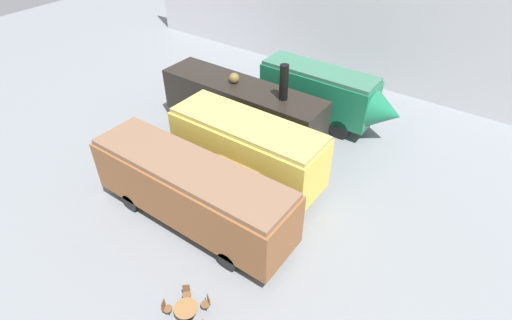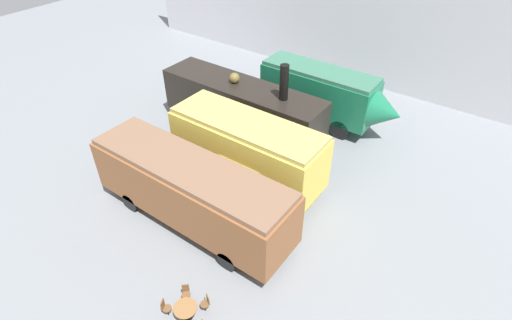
{
  "view_description": "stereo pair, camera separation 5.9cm",
  "coord_description": "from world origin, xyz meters",
  "px_view_note": "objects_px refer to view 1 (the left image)",
  "views": [
    {
      "loc": [
        9.6,
        -12.64,
        14.53
      ],
      "look_at": [
        -0.14,
        1.0,
        1.6
      ],
      "focal_mm": 28.0,
      "sensor_mm": 36.0,
      "label": 1
    },
    {
      "loc": [
        9.64,
        -12.6,
        14.53
      ],
      "look_at": [
        -0.14,
        1.0,
        1.6
      ],
      "focal_mm": 28.0,
      "sensor_mm": 36.0,
      "label": 2
    }
  ],
  "objects_px": {
    "steam_locomotive": "(242,104)",
    "visitor_person": "(230,192)",
    "passenger_coach_wooden": "(191,189)",
    "cafe_table_near": "(186,310)",
    "passenger_coach_vintage": "(247,147)",
    "cafe_chair_0": "(207,302)",
    "streamlined_locomotive": "(327,93)"
  },
  "relations": [
    {
      "from": "streamlined_locomotive",
      "to": "passenger_coach_vintage",
      "type": "relative_size",
      "value": 1.12
    },
    {
      "from": "visitor_person",
      "to": "cafe_table_near",
      "type": "bearing_deg",
      "value": -66.51
    },
    {
      "from": "steam_locomotive",
      "to": "passenger_coach_vintage",
      "type": "bearing_deg",
      "value": -49.74
    },
    {
      "from": "steam_locomotive",
      "to": "visitor_person",
      "type": "xyz_separation_m",
      "value": [
        3.67,
        -5.92,
        -1.11
      ]
    },
    {
      "from": "streamlined_locomotive",
      "to": "cafe_table_near",
      "type": "height_order",
      "value": "streamlined_locomotive"
    },
    {
      "from": "passenger_coach_vintage",
      "to": "cafe_table_near",
      "type": "distance_m",
      "value": 8.69
    },
    {
      "from": "cafe_chair_0",
      "to": "visitor_person",
      "type": "bearing_deg",
      "value": -121.23
    },
    {
      "from": "steam_locomotive",
      "to": "passenger_coach_wooden",
      "type": "height_order",
      "value": "steam_locomotive"
    },
    {
      "from": "steam_locomotive",
      "to": "cafe_table_near",
      "type": "height_order",
      "value": "steam_locomotive"
    },
    {
      "from": "passenger_coach_vintage",
      "to": "visitor_person",
      "type": "relative_size",
      "value": 4.9
    },
    {
      "from": "cafe_chair_0",
      "to": "visitor_person",
      "type": "height_order",
      "value": "visitor_person"
    },
    {
      "from": "streamlined_locomotive",
      "to": "cafe_chair_0",
      "type": "relative_size",
      "value": 10.7
    },
    {
      "from": "passenger_coach_vintage",
      "to": "passenger_coach_wooden",
      "type": "height_order",
      "value": "passenger_coach_vintage"
    },
    {
      "from": "streamlined_locomotive",
      "to": "passenger_coach_wooden",
      "type": "height_order",
      "value": "streamlined_locomotive"
    },
    {
      "from": "passenger_coach_vintage",
      "to": "visitor_person",
      "type": "xyz_separation_m",
      "value": [
        0.36,
        -2.02,
        -1.45
      ]
    },
    {
      "from": "steam_locomotive",
      "to": "passenger_coach_vintage",
      "type": "relative_size",
      "value": 1.31
    },
    {
      "from": "passenger_coach_vintage",
      "to": "visitor_person",
      "type": "distance_m",
      "value": 2.51
    },
    {
      "from": "steam_locomotive",
      "to": "cafe_chair_0",
      "type": "bearing_deg",
      "value": -59.13
    },
    {
      "from": "cafe_table_near",
      "to": "steam_locomotive",
      "type": "bearing_deg",
      "value": 117.77
    },
    {
      "from": "cafe_table_near",
      "to": "passenger_coach_vintage",
      "type": "bearing_deg",
      "value": 110.29
    },
    {
      "from": "steam_locomotive",
      "to": "cafe_chair_0",
      "type": "xyz_separation_m",
      "value": [
        6.67,
        -11.15,
        -1.52
      ]
    },
    {
      "from": "steam_locomotive",
      "to": "passenger_coach_wooden",
      "type": "xyz_separation_m",
      "value": [
        2.9,
        -7.76,
        0.04
      ]
    },
    {
      "from": "cafe_chair_0",
      "to": "cafe_table_near",
      "type": "bearing_deg",
      "value": 0.0
    },
    {
      "from": "passenger_coach_wooden",
      "to": "cafe_chair_0",
      "type": "distance_m",
      "value": 5.3
    },
    {
      "from": "streamlined_locomotive",
      "to": "cafe_table_near",
      "type": "bearing_deg",
      "value": -81.34
    },
    {
      "from": "steam_locomotive",
      "to": "visitor_person",
      "type": "distance_m",
      "value": 7.06
    },
    {
      "from": "passenger_coach_vintage",
      "to": "cafe_table_near",
      "type": "height_order",
      "value": "passenger_coach_vintage"
    },
    {
      "from": "passenger_coach_wooden",
      "to": "cafe_chair_0",
      "type": "relative_size",
      "value": 12.05
    },
    {
      "from": "cafe_chair_0",
      "to": "streamlined_locomotive",
      "type": "bearing_deg",
      "value": -140.51
    },
    {
      "from": "passenger_coach_wooden",
      "to": "cafe_table_near",
      "type": "distance_m",
      "value": 5.52
    },
    {
      "from": "cafe_table_near",
      "to": "cafe_chair_0",
      "type": "distance_m",
      "value": 0.84
    },
    {
      "from": "cafe_table_near",
      "to": "cafe_chair_0",
      "type": "xyz_separation_m",
      "value": [
        0.41,
        0.74,
        -0.06
      ]
    }
  ]
}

